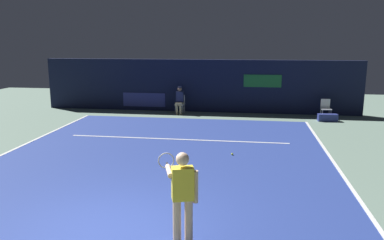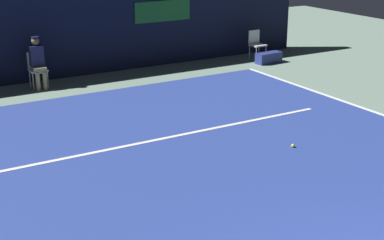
{
  "view_description": "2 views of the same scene",
  "coord_description": "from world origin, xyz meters",
  "px_view_note": "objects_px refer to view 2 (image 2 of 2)",
  "views": [
    {
      "loc": [
        2.52,
        -6.3,
        3.51
      ],
      "look_at": [
        0.74,
        5.65,
        1.0
      ],
      "focal_mm": 35.88,
      "sensor_mm": 36.0,
      "label": 1
    },
    {
      "loc": [
        -4.79,
        -2.61,
        4.03
      ],
      "look_at": [
        -0.06,
        5.38,
        0.88
      ],
      "focal_mm": 54.42,
      "sensor_mm": 36.0,
      "label": 2
    }
  ],
  "objects_px": {
    "courtside_chair_near": "(256,43)",
    "equipment_bag": "(269,58)",
    "line_judge_on_chair": "(38,62)",
    "tennis_ball": "(293,146)"
  },
  "relations": [
    {
      "from": "courtside_chair_near",
      "to": "equipment_bag",
      "type": "distance_m",
      "value": 0.75
    },
    {
      "from": "courtside_chair_near",
      "to": "line_judge_on_chair",
      "type": "bearing_deg",
      "value": 179.13
    },
    {
      "from": "equipment_bag",
      "to": "courtside_chair_near",
      "type": "bearing_deg",
      "value": 83.81
    },
    {
      "from": "line_judge_on_chair",
      "to": "equipment_bag",
      "type": "distance_m",
      "value": 6.88
    },
    {
      "from": "tennis_ball",
      "to": "courtside_chair_near",
      "type": "bearing_deg",
      "value": 58.67
    },
    {
      "from": "courtside_chair_near",
      "to": "tennis_ball",
      "type": "bearing_deg",
      "value": -121.33
    },
    {
      "from": "courtside_chair_near",
      "to": "tennis_ball",
      "type": "relative_size",
      "value": 12.94
    },
    {
      "from": "line_judge_on_chair",
      "to": "equipment_bag",
      "type": "height_order",
      "value": "line_judge_on_chair"
    },
    {
      "from": "line_judge_on_chair",
      "to": "equipment_bag",
      "type": "bearing_deg",
      "value": -6.47
    },
    {
      "from": "line_judge_on_chair",
      "to": "courtside_chair_near",
      "type": "height_order",
      "value": "line_judge_on_chair"
    }
  ]
}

